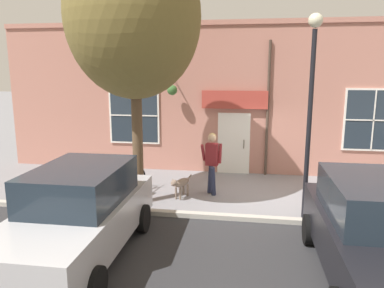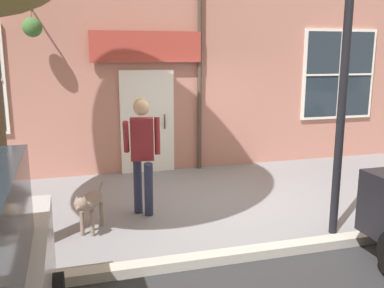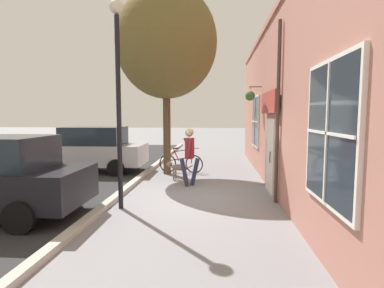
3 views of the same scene
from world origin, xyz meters
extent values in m
plane|color=gray|center=(0.00, 0.00, 0.00)|extent=(90.00, 90.00, 0.00)
cube|color=#B2ADA3|center=(2.00, 0.00, 0.06)|extent=(0.20, 28.00, 0.12)
cube|color=#B27566|center=(-2.35, 0.00, 2.49)|extent=(0.30, 18.00, 4.97)
cube|color=white|center=(-2.18, -0.76, 1.05)|extent=(0.10, 1.10, 2.10)
cube|color=#232D38|center=(-2.15, -0.76, 1.00)|extent=(0.03, 0.90, 1.90)
cylinder|color=#47382D|center=(-2.09, -0.41, 1.05)|extent=(0.03, 0.03, 0.30)
cube|color=#AD3D33|center=(-2.08, -0.76, 2.55)|extent=(0.08, 2.20, 0.60)
cylinder|color=#47382D|center=(-2.12, 0.34, 2.24)|extent=(0.09, 0.09, 4.48)
cylinder|color=#47382D|center=(-1.96, -2.82, 3.18)|extent=(0.44, 0.04, 0.04)
cylinder|color=#47382D|center=(-1.78, -2.82, 3.00)|extent=(0.01, 0.01, 0.34)
cone|color=#2D2823|center=(-1.78, -2.82, 2.78)|extent=(0.32, 0.32, 0.18)
sphere|color=#3D6B33|center=(-1.78, -2.82, 2.87)|extent=(0.34, 0.34, 0.34)
cube|color=white|center=(-2.18, -4.29, 1.95)|extent=(0.08, 1.82, 2.02)
cube|color=#232D38|center=(-2.15, -4.29, 1.95)|extent=(0.03, 1.70, 1.90)
cube|color=white|center=(-2.13, -4.29, 1.95)|extent=(0.04, 0.04, 1.90)
cube|color=white|center=(-2.13, -4.29, 1.95)|extent=(0.04, 1.70, 0.04)
cube|color=white|center=(-2.18, 3.67, 1.95)|extent=(0.08, 1.82, 2.02)
cube|color=#232D38|center=(-2.15, 3.67, 1.95)|extent=(0.03, 1.70, 1.90)
cube|color=white|center=(-2.13, 3.67, 1.95)|extent=(0.04, 0.04, 1.90)
cube|color=white|center=(-2.13, 3.67, 1.95)|extent=(0.04, 1.70, 0.04)
cylinder|color=#282D47|center=(0.36, -1.21, 0.43)|extent=(0.32, 0.17, 0.87)
cylinder|color=#282D47|center=(0.05, -1.32, 0.43)|extent=(0.32, 0.17, 0.87)
cube|color=maroon|center=(0.20, -1.26, 1.18)|extent=(0.27, 0.37, 0.63)
sphere|color=tan|center=(0.22, -1.27, 1.65)|extent=(0.24, 0.24, 0.24)
sphere|color=tan|center=(0.19, -1.26, 1.68)|extent=(0.23, 0.23, 0.23)
cylinder|color=maroon|center=(0.20, -1.03, 1.21)|extent=(0.17, 0.11, 0.57)
cylinder|color=maroon|center=(0.27, -1.51, 1.23)|extent=(0.34, 0.13, 0.52)
ellipsoid|color=#7F6B5B|center=(0.62, -2.06, 0.44)|extent=(0.69, 0.46, 0.21)
cylinder|color=#7F6B5B|center=(0.83, -2.07, 0.17)|extent=(0.06, 0.06, 0.34)
cylinder|color=#7F6B5B|center=(0.78, -2.20, 0.17)|extent=(0.06, 0.06, 0.34)
cylinder|color=#7F6B5B|center=(0.47, -1.92, 0.17)|extent=(0.06, 0.06, 0.34)
cylinder|color=#7F6B5B|center=(0.42, -2.05, 0.17)|extent=(0.06, 0.06, 0.34)
sphere|color=#7F6B5B|center=(0.98, -2.20, 0.52)|extent=(0.18, 0.18, 0.18)
cone|color=#7F6B5B|center=(1.08, -2.25, 0.50)|extent=(0.13, 0.12, 0.09)
cone|color=#7F6B5B|center=(0.99, -2.15, 0.60)|extent=(0.06, 0.06, 0.07)
cone|color=#7F6B5B|center=(0.95, -2.25, 0.60)|extent=(0.06, 0.06, 0.07)
cylinder|color=#7F6B5B|center=(0.25, -1.91, 0.49)|extent=(0.21, 0.11, 0.14)
cylinder|color=brown|center=(1.23, -3.12, 1.77)|extent=(0.28, 0.28, 3.54)
ellipsoid|color=brown|center=(1.23, -3.12, 4.82)|extent=(3.68, 3.31, 4.05)
sphere|color=brown|center=(0.75, -3.58, 4.18)|extent=(1.85, 1.85, 1.85)
torus|color=black|center=(0.23, -3.42, 0.33)|extent=(0.69, 0.22, 0.70)
torus|color=black|center=(1.27, -3.50, 0.33)|extent=(0.69, 0.22, 0.70)
cylinder|color=maroon|center=(0.75, -3.46, 0.53)|extent=(0.98, 0.12, 0.21)
cylinder|color=maroon|center=(0.93, -3.47, 0.67)|extent=(0.24, 0.05, 0.47)
cylinder|color=maroon|center=(0.70, -3.45, 0.85)|extent=(0.83, 0.10, 0.18)
cylinder|color=maroon|center=(0.31, -3.42, 0.65)|extent=(0.10, 0.04, 0.58)
cylinder|color=maroon|center=(0.27, -3.42, 0.95)|extent=(0.45, 0.14, 0.03)
ellipsoid|color=black|center=(0.93, -3.47, 0.93)|extent=(0.25, 0.12, 0.10)
cube|color=#B7B7BC|center=(4.33, -3.35, 0.69)|extent=(4.32, 1.80, 0.76)
cube|color=#1E2833|center=(4.12, -3.35, 1.41)|extent=(2.25, 1.57, 0.68)
cylinder|color=black|center=(5.65, -2.45, 0.31)|extent=(0.62, 0.19, 0.62)
cylinder|color=black|center=(5.67, -4.21, 0.31)|extent=(0.62, 0.19, 0.62)
cylinder|color=black|center=(2.99, -2.48, 0.31)|extent=(0.62, 0.19, 0.62)
cylinder|color=black|center=(3.01, -4.24, 0.31)|extent=(0.62, 0.19, 0.62)
cylinder|color=black|center=(2.99, 2.81, 0.31)|extent=(0.62, 0.19, 0.62)
cylinder|color=black|center=(3.01, 1.05, 0.31)|extent=(0.62, 0.19, 0.62)
cylinder|color=black|center=(1.62, 1.14, 2.21)|extent=(0.11, 0.11, 4.42)
sphere|color=beige|center=(1.62, 1.14, 4.60)|extent=(0.32, 0.32, 0.32)
camera|label=1|loc=(10.51, -0.18, 3.55)|focal=35.00mm
camera|label=2|loc=(6.41, -2.25, 2.43)|focal=40.00mm
camera|label=3|loc=(-0.64, 7.88, 2.19)|focal=28.00mm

